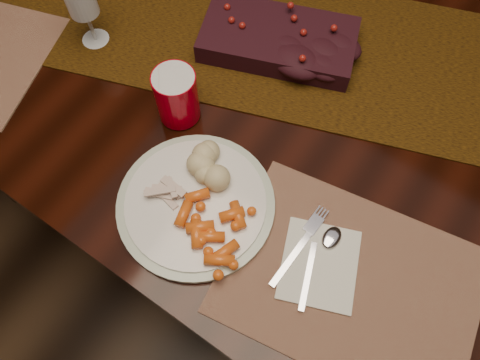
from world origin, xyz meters
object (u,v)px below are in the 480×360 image
Objects in this scene: napkin at (319,264)px; red_cup at (177,96)px; dining_table at (292,174)px; dinner_plate at (196,204)px; mashed_potatoes at (213,161)px; wine_glass at (85,11)px; turkey_shreds at (166,189)px; centerpiece at (279,37)px; placemat_main at (351,282)px; baby_carrots at (209,224)px.

red_cup is at bearing 142.67° from napkin.
dinner_plate is (-0.04, -0.33, 0.39)m from dining_table.
mashed_potatoes is 0.55× the size of wine_glass.
dinner_plate is 0.06m from turkey_shreds.
napkin is (0.19, -0.30, 0.38)m from dining_table.
dinner_plate is at bearing -44.32° from red_cup.
red_cup reaches higher than dinner_plate.
placemat_main is at bearing -43.75° from centerpiece.
napkin is at bearing -13.79° from wine_glass.
placemat_main is at bearing -13.39° from red_cup.
centerpiece is 1.91× the size of wine_glass.
dining_table is at bearing -25.17° from centerpiece.
baby_carrots is (0.12, -0.40, -0.00)m from centerpiece.
turkey_shreds is at bearing 166.92° from napkin.
dining_table is at bearing 82.86° from dinner_plate.
centerpiece reaches higher than baby_carrots.
mashed_potatoes is (-0.30, 0.04, 0.04)m from placemat_main.
mashed_potatoes is (-0.05, -0.26, 0.42)m from dining_table.
napkin is 0.66m from wine_glass.
mashed_potatoes is at bearing 163.97° from placemat_main.
mashed_potatoes is 0.25m from napkin.
baby_carrots is 1.09× the size of red_cup.
wine_glass reaches higher than dinner_plate.
napkin is at bearing -57.36° from dining_table.
napkin is at bearing 176.59° from placemat_main.
wine_glass is (-0.69, 0.15, 0.08)m from placemat_main.
placemat_main is at bearing -12.25° from wine_glass.
wine_glass is at bearing 163.79° from mashed_potatoes.
red_cup is at bearing -133.72° from dining_table.
napkin is at bearing -9.83° from mashed_potatoes.
centerpiece is 2.83× the size of red_cup.
dining_table is at bearing 78.25° from mashed_potatoes.
wine_glass is at bearing 155.25° from dinner_plate.
wine_glass reaches higher than dining_table.
turkey_shreds is at bearing 173.87° from baby_carrots.
red_cup is at bearing 135.68° from dinner_plate.
dining_table is 4.41× the size of placemat_main.
mashed_potatoes is 1.27× the size of turkey_shreds.
napkin is at bearing -49.09° from centerpiece.
turkey_shreds is 0.49× the size of napkin.
centerpiece is 0.47m from napkin.
dining_table is 16.48× the size of red_cup.
placemat_main is at bearing -6.95° from mashed_potatoes.
wine_glass is at bearing -162.13° from dining_table.
red_cup is (-0.09, 0.15, 0.03)m from turkey_shreds.
dining_table is 0.54m from placemat_main.
red_cup is at bearing -10.34° from wine_glass.
baby_carrots is 1.33× the size of mashed_potatoes.
baby_carrots is at bearing -89.09° from dining_table.
mashed_potatoes is at bearing -16.21° from wine_glass.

